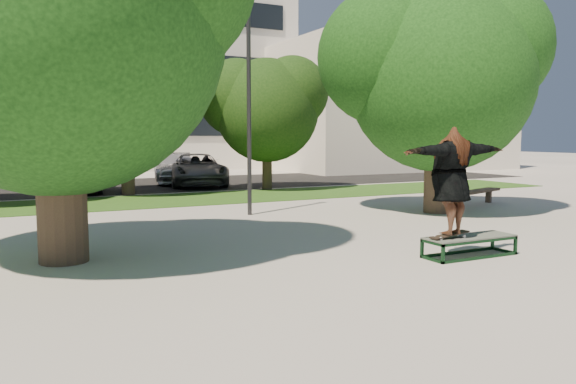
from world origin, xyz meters
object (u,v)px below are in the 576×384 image
tree_left (48,4)px  bench (473,193)px  lamppost (249,101)px  car_silver_b (176,168)px  grind_box (469,246)px  car_dark (84,175)px  car_grey (197,170)px  tree_right (436,69)px

tree_left → bench: bearing=12.1°
lamppost → car_silver_b: (1.09, 11.50, -2.44)m
tree_left → car_silver_b: size_ratio=1.46×
bench → car_silver_b: bearing=96.4°
grind_box → car_dark: (-4.87, 15.63, 0.50)m
grind_box → tree_left: bearing=156.6°
tree_left → bench: (12.44, 2.67, -4.02)m
grind_box → car_silver_b: bearing=91.3°
grind_box → car_grey: (0.00, 16.51, 0.52)m
tree_right → lamppost: tree_right is taller
bench → car_grey: size_ratio=0.60×
tree_left → lamppost: 6.70m
tree_right → bench: tree_right is taller
grind_box → car_dark: car_dark is taller
grind_box → car_grey: 16.52m
bench → tree_left: bearing=173.1°
car_grey → car_silver_b: size_ratio=1.05×
tree_right → lamppost: size_ratio=1.07×
grind_box → lamppost: bearing=102.4°
lamppost → car_dark: lamppost is taller
tree_left → car_grey: tree_left is taller
grind_box → car_silver_b: (-0.41, 18.34, 0.52)m
tree_right → lamppost: bearing=158.7°
car_grey → grind_box: bearing=-78.7°
grind_box → car_grey: car_grey is taller
tree_right → car_dark: size_ratio=1.55×
tree_left → tree_right: 10.41m
car_grey → car_silver_b: 1.88m
tree_right → tree_left: bearing=-169.0°
bench → grind_box: bearing=-154.2°
bench → car_dark: car_dark is taller
tree_left → lamppost: bearing=36.4°
tree_right → car_silver_b: bearing=105.9°
lamppost → bench: bearing=-9.8°
tree_left → grind_box: 8.53m
lamppost → car_silver_b: 11.81m
tree_left → bench: tree_left is taller
lamppost → grind_box: lamppost is taller
tree_right → car_silver_b: size_ratio=1.34×
tree_left → lamppost: tree_left is taller
car_grey → car_dark: bearing=-158.4°
tree_left → lamppost: (5.29, 3.91, -1.27)m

